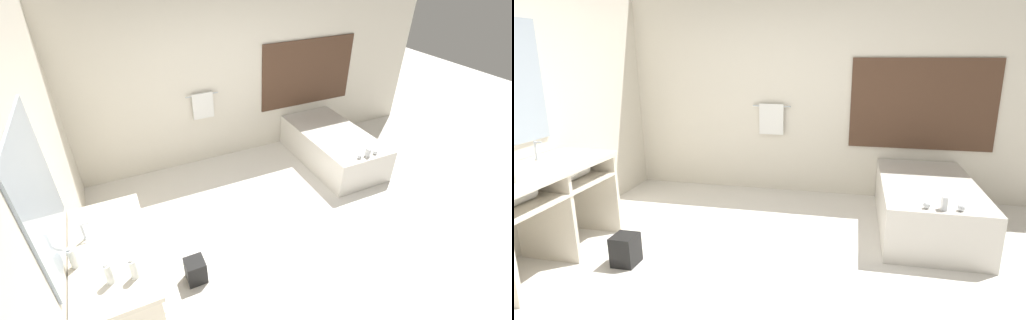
{
  "view_description": "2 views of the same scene",
  "coord_description": "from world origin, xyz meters",
  "views": [
    {
      "loc": [
        -1.59,
        -2.52,
        3.1
      ],
      "look_at": [
        -0.07,
        0.75,
        0.76
      ],
      "focal_mm": 24.0,
      "sensor_mm": 36.0,
      "label": 1
    },
    {
      "loc": [
        0.77,
        -2.92,
        1.82
      ],
      "look_at": [
        -0.03,
        0.78,
        0.8
      ],
      "focal_mm": 28.0,
      "sensor_mm": 36.0,
      "label": 2
    }
  ],
  "objects": [
    {
      "name": "ground_plane",
      "position": [
        0.0,
        0.0,
        0.0
      ],
      "size": [
        16.0,
        16.0,
        0.0
      ],
      "primitive_type": "plane",
      "color": "silver",
      "rests_on": "ground"
    },
    {
      "name": "bathtub",
      "position": [
        1.56,
        1.3,
        0.28
      ],
      "size": [
        0.95,
        1.77,
        0.64
      ],
      "color": "silver",
      "rests_on": "ground_plane"
    },
    {
      "name": "vanity_counter",
      "position": [
        -1.86,
        -0.12,
        0.64
      ],
      "size": [
        0.65,
        1.36,
        0.87
      ],
      "color": "beige",
      "rests_on": "ground_plane"
    },
    {
      "name": "waste_bin",
      "position": [
        -1.15,
        -0.06,
        0.14
      ],
      "size": [
        0.2,
        0.2,
        0.27
      ],
      "color": "black",
      "rests_on": "ground_plane"
    },
    {
      "name": "wall_back_with_blinds",
      "position": [
        0.05,
        2.23,
        1.34
      ],
      "size": [
        7.4,
        0.13,
        2.7
      ],
      "color": "silver",
      "rests_on": "ground_plane"
    },
    {
      "name": "sink_faucet",
      "position": [
        -2.04,
        0.07,
        0.96
      ],
      "size": [
        0.09,
        0.04,
        0.18
      ],
      "color": "silver",
      "rests_on": "vanity_counter"
    }
  ]
}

